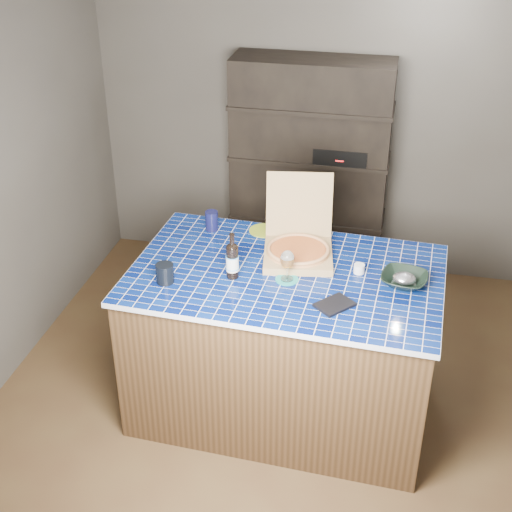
% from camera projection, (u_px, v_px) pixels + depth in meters
% --- Properties ---
extents(room, '(3.50, 3.50, 3.50)m').
position_uv_depth(room, '(272.00, 220.00, 4.12)').
color(room, brown).
rests_on(room, ground).
extents(shelving_unit, '(1.20, 0.41, 1.80)m').
position_uv_depth(shelving_unit, '(310.00, 173.00, 5.59)').
color(shelving_unit, black).
rests_on(shelving_unit, floor).
extents(kitchen_island, '(1.84, 1.22, 0.98)m').
position_uv_depth(kitchen_island, '(284.00, 341.00, 4.37)').
color(kitchen_island, '#4A321D').
rests_on(kitchen_island, floor).
extents(pizza_box, '(0.48, 0.55, 0.44)m').
position_uv_depth(pizza_box, '(298.00, 247.00, 4.26)').
color(pizza_box, '#9C8350').
rests_on(pizza_box, kitchen_island).
extents(mead_bottle, '(0.08, 0.08, 0.28)m').
position_uv_depth(mead_bottle, '(232.00, 260.00, 4.03)').
color(mead_bottle, black).
rests_on(mead_bottle, kitchen_island).
extents(teal_trivet, '(0.13, 0.13, 0.01)m').
position_uv_depth(teal_trivet, '(287.00, 279.00, 4.05)').
color(teal_trivet, '#19837D').
rests_on(teal_trivet, kitchen_island).
extents(wine_glass, '(0.08, 0.08, 0.18)m').
position_uv_depth(wine_glass, '(287.00, 260.00, 3.99)').
color(wine_glass, white).
rests_on(wine_glass, teal_trivet).
extents(tumbler, '(0.10, 0.10, 0.11)m').
position_uv_depth(tumbler, '(165.00, 273.00, 4.01)').
color(tumbler, black).
rests_on(tumbler, kitchen_island).
extents(dvd_case, '(0.24, 0.24, 0.02)m').
position_uv_depth(dvd_case, '(335.00, 305.00, 3.82)').
color(dvd_case, black).
rests_on(dvd_case, kitchen_island).
extents(bowl, '(0.30, 0.30, 0.06)m').
position_uv_depth(bowl, '(404.00, 280.00, 4.00)').
color(bowl, black).
rests_on(bowl, kitchen_island).
extents(foil_contents, '(0.13, 0.11, 0.06)m').
position_uv_depth(foil_contents, '(404.00, 278.00, 3.99)').
color(foil_contents, silver).
rests_on(foil_contents, bowl).
extents(white_jar, '(0.06, 0.06, 0.05)m').
position_uv_depth(white_jar, '(359.00, 269.00, 4.11)').
color(white_jar, silver).
rests_on(white_jar, kitchen_island).
extents(navy_cup, '(0.08, 0.08, 0.13)m').
position_uv_depth(navy_cup, '(212.00, 221.00, 4.56)').
color(navy_cup, '#0E0F33').
rests_on(navy_cup, kitchen_island).
extents(green_trivet, '(0.19, 0.19, 0.01)m').
position_uv_depth(green_trivet, '(264.00, 231.00, 4.57)').
color(green_trivet, olive).
rests_on(green_trivet, kitchen_island).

